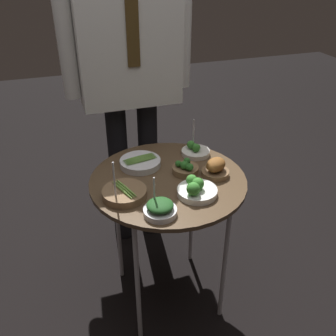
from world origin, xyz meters
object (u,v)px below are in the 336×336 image
bowl_broccoli_front_left (195,150)px  bowl_asparagus_center (124,193)px  bowl_spinach_back_left (160,208)px  bowl_broccoli_back_right (196,189)px  bowl_broccoli_front_center (185,168)px  waiter_figure (128,53)px  bowl_asparagus_near_rim (140,162)px  bowl_roast_mid_left (216,168)px  serving_cart (168,189)px

bowl_broccoli_front_left → bowl_asparagus_center: 0.45m
bowl_broccoli_front_left → bowl_spinach_back_left: bearing=-127.2°
bowl_broccoli_back_right → bowl_spinach_back_left: bearing=-156.6°
bowl_broccoli_front_center → waiter_figure: bearing=102.5°
bowl_broccoli_front_center → bowl_broccoli_front_left: bearing=54.1°
bowl_broccoli_front_center → waiter_figure: 0.64m
bowl_broccoli_front_center → bowl_broccoli_back_right: bearing=-96.4°
bowl_asparagus_center → bowl_asparagus_near_rim: bowl_asparagus_center is taller
bowl_broccoli_front_left → bowl_roast_mid_left: 0.20m
bowl_broccoli_front_left → waiter_figure: bearing=120.4°
bowl_broccoli_front_left → bowl_spinach_back_left: size_ratio=1.15×
bowl_broccoli_back_right → bowl_broccoli_front_center: bearing=83.6°
bowl_spinach_back_left → bowl_broccoli_front_left: bearing=52.8°
bowl_asparagus_near_rim → waiter_figure: (0.06, 0.39, 0.38)m
bowl_broccoli_back_right → bowl_roast_mid_left: bowl_roast_mid_left is taller
serving_cart → bowl_roast_mid_left: 0.22m
bowl_broccoli_front_left → bowl_broccoli_back_right: 0.33m
bowl_broccoli_front_left → bowl_broccoli_back_right: bearing=-111.4°
bowl_asparagus_center → waiter_figure: 0.73m
bowl_broccoli_front_center → bowl_spinach_back_left: bowl_spinach_back_left is taller
bowl_asparagus_center → bowl_broccoli_front_center: bowl_asparagus_center is taller
serving_cart → bowl_spinach_back_left: bearing=-115.1°
bowl_broccoli_back_right → bowl_asparagus_center: bowl_asparagus_center is taller
bowl_spinach_back_left → bowl_roast_mid_left: (0.30, 0.18, 0.01)m
bowl_broccoli_front_left → bowl_asparagus_center: bowl_asparagus_center is taller
serving_cart → waiter_figure: bearing=93.0°
bowl_broccoli_back_right → bowl_asparagus_center: size_ratio=0.90×
bowl_roast_mid_left → waiter_figure: 0.71m
bowl_asparagus_near_rim → bowl_roast_mid_left: (0.28, -0.18, 0.02)m
bowl_asparagus_center → bowl_asparagus_near_rim: (0.12, 0.21, -0.00)m
bowl_asparagus_center → bowl_spinach_back_left: (0.10, -0.15, 0.01)m
serving_cart → bowl_broccoli_front_center: (0.08, 0.02, 0.07)m
bowl_asparagus_near_rim → bowl_broccoli_back_right: bearing=-62.6°
bowl_broccoli_back_right → bowl_spinach_back_left: bowl_spinach_back_left is taller
bowl_asparagus_near_rim → bowl_broccoli_front_center: bearing=-35.4°
bowl_broccoli_front_left → bowl_asparagus_near_rim: size_ratio=0.89×
bowl_asparagus_center → bowl_asparagus_near_rim: 0.24m
bowl_asparagus_near_rim → waiter_figure: size_ratio=0.10×
serving_cart → bowl_asparagus_near_rim: size_ratio=3.87×
bowl_broccoli_front_left → bowl_asparagus_center: size_ratio=0.92×
serving_cart → bowl_broccoli_front_left: 0.25m
serving_cart → bowl_spinach_back_left: bowl_spinach_back_left is taller
bowl_broccoli_back_right → bowl_broccoli_front_left: bearing=68.6°
bowl_asparagus_center → bowl_asparagus_near_rim: size_ratio=0.98×
bowl_roast_mid_left → waiter_figure: bearing=111.6°
bowl_broccoli_back_right → bowl_broccoli_front_center: 0.17m
waiter_figure → bowl_broccoli_front_center: bearing=-77.5°
bowl_broccoli_back_right → bowl_asparagus_center: bearing=164.1°
bowl_spinach_back_left → waiter_figure: waiter_figure is taller
bowl_asparagus_near_rim → waiter_figure: 0.54m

